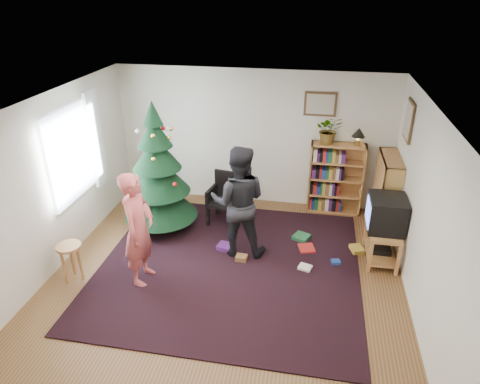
% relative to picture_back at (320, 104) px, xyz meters
% --- Properties ---
extents(floor, '(5.00, 5.00, 0.00)m').
position_rel_picture_back_xyz_m(floor, '(-1.15, -2.48, -1.95)').
color(floor, brown).
rests_on(floor, ground).
extents(ceiling, '(5.00, 5.00, 0.00)m').
position_rel_picture_back_xyz_m(ceiling, '(-1.15, -2.48, 0.55)').
color(ceiling, white).
rests_on(ceiling, wall_back).
extents(wall_back, '(5.00, 0.02, 2.50)m').
position_rel_picture_back_xyz_m(wall_back, '(-1.15, 0.02, -0.70)').
color(wall_back, silver).
rests_on(wall_back, floor).
extents(wall_front, '(5.00, 0.02, 2.50)m').
position_rel_picture_back_xyz_m(wall_front, '(-1.15, -4.97, -0.70)').
color(wall_front, silver).
rests_on(wall_front, floor).
extents(wall_left, '(0.02, 5.00, 2.50)m').
position_rel_picture_back_xyz_m(wall_left, '(-3.65, -2.48, -0.70)').
color(wall_left, silver).
rests_on(wall_left, floor).
extents(wall_right, '(0.02, 5.00, 2.50)m').
position_rel_picture_back_xyz_m(wall_right, '(1.35, -2.48, -0.70)').
color(wall_right, silver).
rests_on(wall_right, floor).
extents(rug, '(3.80, 3.60, 0.02)m').
position_rel_picture_back_xyz_m(rug, '(-1.15, -2.17, -1.94)').
color(rug, black).
rests_on(rug, floor).
extents(window_pane, '(0.04, 1.20, 1.40)m').
position_rel_picture_back_xyz_m(window_pane, '(-3.62, -1.88, -0.45)').
color(window_pane, silver).
rests_on(window_pane, wall_left).
extents(curtain, '(0.06, 0.35, 1.60)m').
position_rel_picture_back_xyz_m(curtain, '(-3.58, -1.18, -0.45)').
color(curtain, silver).
rests_on(curtain, wall_left).
extents(picture_back, '(0.55, 0.03, 0.42)m').
position_rel_picture_back_xyz_m(picture_back, '(0.00, 0.00, 0.00)').
color(picture_back, '#4C3319').
rests_on(picture_back, wall_back).
extents(picture_right, '(0.03, 0.50, 0.60)m').
position_rel_picture_back_xyz_m(picture_right, '(1.33, -0.73, 0.00)').
color(picture_right, '#4C3319').
rests_on(picture_right, wall_right).
extents(christmas_tree, '(1.22, 1.22, 2.22)m').
position_rel_picture_back_xyz_m(christmas_tree, '(-2.52, -1.27, -1.03)').
color(christmas_tree, '#3F2816').
rests_on(christmas_tree, rug).
extents(bookshelf_back, '(0.95, 0.30, 1.30)m').
position_rel_picture_back_xyz_m(bookshelf_back, '(0.38, -0.14, -1.29)').
color(bookshelf_back, '#B38340').
rests_on(bookshelf_back, floor).
extents(bookshelf_right, '(0.30, 0.95, 1.30)m').
position_rel_picture_back_xyz_m(bookshelf_right, '(1.19, -0.61, -1.29)').
color(bookshelf_right, '#B38340').
rests_on(bookshelf_right, floor).
extents(tv_stand, '(0.45, 0.81, 0.55)m').
position_rel_picture_back_xyz_m(tv_stand, '(1.07, -1.58, -1.63)').
color(tv_stand, '#B38340').
rests_on(tv_stand, floor).
extents(crt_tv, '(0.53, 0.57, 0.50)m').
position_rel_picture_back_xyz_m(crt_tv, '(1.07, -1.58, -1.15)').
color(crt_tv, black).
rests_on(crt_tv, tv_stand).
extents(armchair, '(0.56, 0.57, 0.89)m').
position_rel_picture_back_xyz_m(armchair, '(-1.51, -0.83, -1.47)').
color(armchair, black).
rests_on(armchair, rug).
extents(stool, '(0.34, 0.34, 0.57)m').
position_rel_picture_back_xyz_m(stool, '(-3.27, -2.86, -1.51)').
color(stool, '#B38340').
rests_on(stool, floor).
extents(person_standing, '(0.40, 0.61, 1.66)m').
position_rel_picture_back_xyz_m(person_standing, '(-2.29, -2.69, -1.12)').
color(person_standing, '#BB4C4B').
rests_on(person_standing, rug).
extents(person_by_chair, '(0.90, 0.73, 1.76)m').
position_rel_picture_back_xyz_m(person_by_chair, '(-1.09, -1.76, -1.07)').
color(person_by_chair, black).
rests_on(person_by_chair, rug).
extents(potted_plant, '(0.50, 0.45, 0.49)m').
position_rel_picture_back_xyz_m(potted_plant, '(0.18, -0.14, -0.40)').
color(potted_plant, gray).
rests_on(potted_plant, bookshelf_back).
extents(table_lamp, '(0.23, 0.23, 0.31)m').
position_rel_picture_back_xyz_m(table_lamp, '(0.68, -0.13, -0.44)').
color(table_lamp, '#A57F33').
rests_on(table_lamp, bookshelf_back).
extents(floor_clutter, '(2.25, 1.01, 0.08)m').
position_rel_picture_back_xyz_m(floor_clutter, '(-0.20, -1.70, -1.91)').
color(floor_clutter, '#A51E19').
rests_on(floor_clutter, rug).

